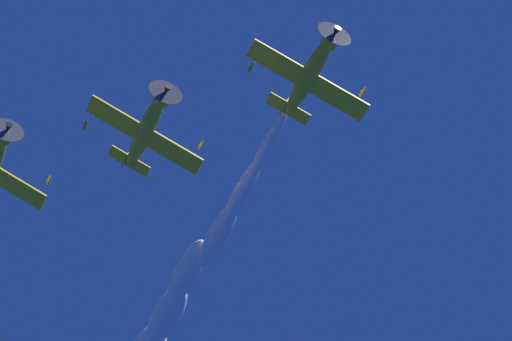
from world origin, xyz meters
name	(u,v)px	position (x,y,z in m)	size (l,w,h in m)	color
airplane_lead	(310,73)	(-5.02, 1.94, 76.67)	(8.85, 9.53, 3.72)	gold
airplane_left_wingman	(147,128)	(7.18, 7.39, 76.75)	(8.86, 9.50, 3.83)	gold
smoke_trail_lead	(178,297)	(19.35, -6.72, 78.69)	(31.93, 13.11, 4.73)	white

